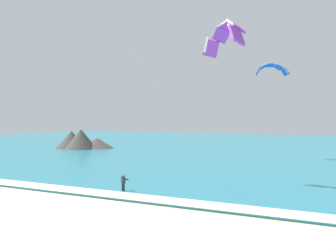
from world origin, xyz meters
TOP-DOWN VIEW (x-y plane):
  - sea at (0.00, 72.15)m, footprint 200.00×120.00m
  - surf_foam at (0.00, 13.15)m, footprint 200.00×2.21m
  - surfboard at (-0.74, 14.93)m, footprint 0.85×1.47m
  - kitesurfer at (-0.73, 14.95)m, footprint 0.63×0.62m
  - kite_primary at (6.40, 21.10)m, footprint 9.80×8.66m
  - kite_distant at (4.47, 49.07)m, footprint 4.79×4.01m
  - headland_left at (-33.82, 48.88)m, footprint 12.29×9.83m

SIDE VIEW (x-z plane):
  - surfboard at x=-0.74m, z-range -0.02..0.07m
  - sea at x=0.00m, z-range 0.00..0.20m
  - surf_foam at x=0.00m, z-range 0.20..0.24m
  - kitesurfer at x=-0.73m, z-range 0.10..1.79m
  - headland_left at x=-33.82m, z-range -0.33..3.89m
  - kite_primary at x=6.40m, z-range 7.07..21.21m
  - kite_distant at x=4.47m, z-range 13.36..15.41m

